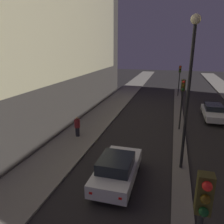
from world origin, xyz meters
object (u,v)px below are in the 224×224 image
Objects in this scene: street_lamp at (190,74)px; car_left_lane at (117,169)px; traffic_light_near at (201,220)px; pedestrian_on_left_sidewalk at (77,126)px; traffic_light_far at (180,74)px; car_right_lane at (214,112)px; traffic_light_mid at (183,93)px.

street_lamp is 6.02m from car_left_lane.
traffic_light_near is at bearing -90.00° from street_lamp.
pedestrian_on_left_sidewalk is at bearing 160.90° from street_lamp.
street_lamp is (0.00, -19.47, 2.24)m from traffic_light_far.
traffic_light_far is at bearing 109.07° from car_right_lane.
car_left_lane is 6.46m from pedestrian_on_left_sidewalk.
pedestrian_on_left_sidewalk is (-7.51, 10.05, -2.25)m from traffic_light_near.
pedestrian_on_left_sidewalk is (-7.51, 2.60, -4.49)m from street_lamp.
traffic_light_mid reaches higher than car_right_lane.
car_left_lane is at bearing -98.34° from traffic_light_far.
street_lamp is at bearing 34.49° from car_left_lane.
street_lamp reaches higher than car_right_lane.
street_lamp is 9.13m from pedestrian_on_left_sidewalk.
traffic_light_far is 2.69× the size of pedestrian_on_left_sidewalk.
traffic_light_mid is 6.55m from street_lamp.
car_right_lane is at bearing 52.49° from traffic_light_mid.
street_lamp is at bearing -107.15° from car_right_lane.
traffic_light_near is 1.00× the size of traffic_light_mid.
traffic_light_far is 22.01m from car_left_lane.
traffic_light_far is 18.60m from pedestrian_on_left_sidewalk.
street_lamp is (0.00, -6.15, 2.24)m from traffic_light_mid.
pedestrian_on_left_sidewalk is (-10.69, -7.69, 0.21)m from car_right_lane.
car_left_lane is (-3.17, -2.18, -4.63)m from street_lamp.
traffic_light_near is at bearing -58.93° from car_left_lane.
street_lamp reaches higher than pedestrian_on_left_sidewalk.
pedestrian_on_left_sidewalk is (-7.51, -16.87, -2.25)m from traffic_light_far.
pedestrian_on_left_sidewalk reaches higher than car_left_lane.
traffic_light_far is 0.86× the size of car_right_lane.
car_left_lane is (-3.17, -8.33, -2.40)m from traffic_light_mid.
traffic_light_far is at bearing 90.00° from traffic_light_mid.
traffic_light_near reaches higher than car_left_lane.
traffic_light_near is 7.78m from street_lamp.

